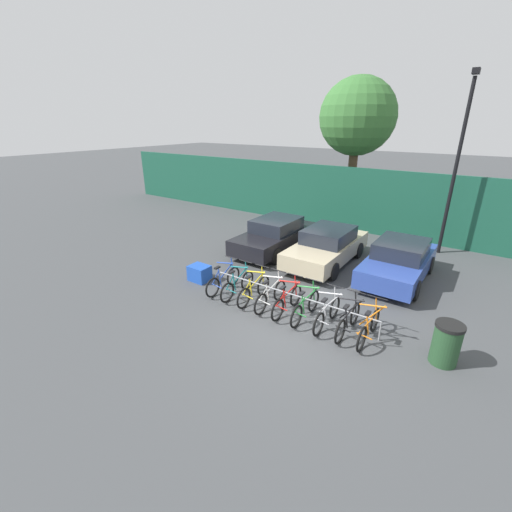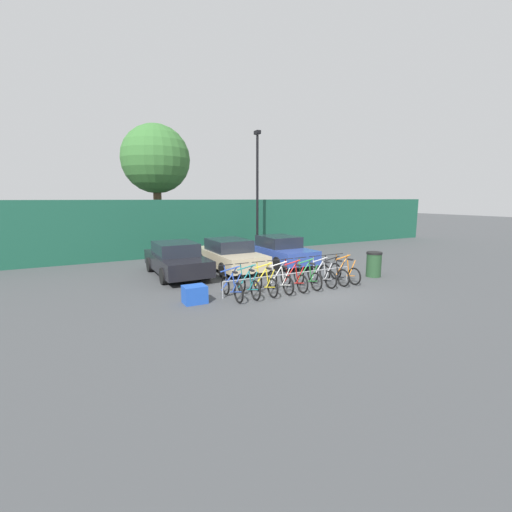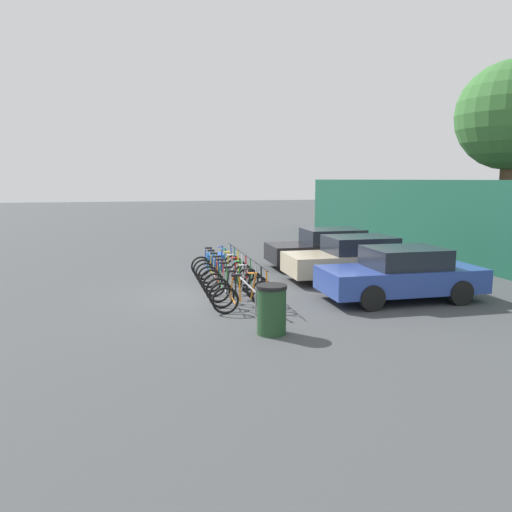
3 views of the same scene
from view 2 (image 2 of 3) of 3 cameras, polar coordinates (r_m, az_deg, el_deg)
ground_plane at (r=12.12m, az=9.04°, el=-5.90°), size 120.00×120.00×0.00m
hoarding_wall at (r=20.14m, az=-7.41°, el=4.84°), size 36.00×0.16×3.14m
bike_rack at (r=12.32m, az=5.87°, el=-3.16°), size 5.34×0.04×0.57m
bicycle_blue at (r=11.09m, az=-4.08°, el=-5.24°), size 0.68×1.71×1.05m
bicycle_teal at (r=11.33m, az=-1.35°, el=-4.89°), size 0.68×1.71×1.05m
bicycle_yellow at (r=11.63m, az=1.46°, el=-4.52°), size 0.68×1.71×1.05m
bicycle_white at (r=11.93m, az=4.02°, el=-4.17°), size 0.68×1.71×1.05m
bicycle_red at (r=12.24m, az=6.29°, el=-3.86°), size 0.68×1.71×1.05m
bicycle_green at (r=12.58m, az=8.54°, el=-3.54°), size 0.68×1.71×1.05m
bicycle_silver at (r=12.97m, az=10.86°, el=-3.20°), size 0.68×1.71×1.05m
bicycle_black at (r=13.34m, az=12.83°, el=-2.92°), size 0.68×1.71×1.05m
bicycle_orange at (r=13.70m, az=14.56°, el=-2.66°), size 0.68×1.71×1.05m
car_black at (r=14.73m, az=-13.15°, el=-0.51°), size 1.91×4.43×1.40m
car_beige at (r=15.46m, az=-4.45°, el=0.19°), size 1.91×4.44×1.40m
car_blue at (r=16.75m, az=3.91°, el=0.91°), size 1.91×4.20×1.40m
lamp_post at (r=20.21m, az=0.22°, el=11.41°), size 0.24×0.44×6.98m
trash_bin at (r=14.97m, az=19.04°, el=-1.30°), size 0.63×0.63×1.03m
cargo_crate at (r=10.82m, az=-10.19°, el=-6.31°), size 0.70×0.56×0.55m
tree_behind_hoarding at (r=21.16m, az=-16.38°, el=15.12°), size 3.88×3.88×7.38m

